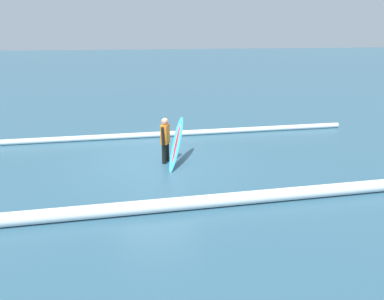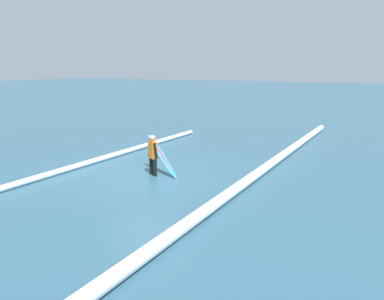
# 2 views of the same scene
# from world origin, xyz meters

# --- Properties ---
(ground_plane) EXTENTS (182.82, 182.82, 0.00)m
(ground_plane) POSITION_xyz_m (0.00, 0.00, 0.00)
(ground_plane) COLOR #2F586E
(surfer) EXTENTS (0.34, 0.56, 1.44)m
(surfer) POSITION_xyz_m (-0.31, 0.12, 0.80)
(surfer) COLOR black
(surfer) RESTS_ON ground_plane
(surfboard) EXTENTS (0.93, 1.71, 1.34)m
(surfboard) POSITION_xyz_m (-0.63, 0.29, 0.66)
(surfboard) COLOR #268CE5
(surfboard) RESTS_ON ground_plane
(wave_crest_foreground) EXTENTS (17.53, 0.80, 0.21)m
(wave_crest_foreground) POSITION_xyz_m (0.37, -2.90, 0.11)
(wave_crest_foreground) COLOR white
(wave_crest_foreground) RESTS_ON ground_plane
(wave_crest_midground) EXTENTS (22.46, 0.99, 0.32)m
(wave_crest_midground) POSITION_xyz_m (-1.95, 3.52, 0.16)
(wave_crest_midground) COLOR white
(wave_crest_midground) RESTS_ON ground_plane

